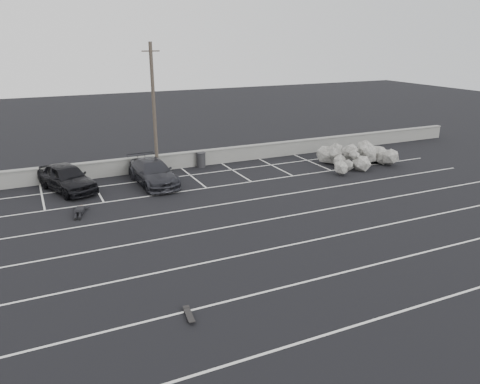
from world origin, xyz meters
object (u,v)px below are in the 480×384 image
person (80,208)px  riprap_pile (357,156)px  utility_pole (154,110)px  skateboard (189,315)px  car_left (67,177)px  trash_bin (201,159)px  car_right (153,172)px

person → riprap_pile: bearing=19.4°
utility_pole → skateboard: 17.41m
utility_pole → person: (-5.53, -5.20, -3.98)m
car_left → utility_pole: size_ratio=0.57×
trash_bin → skateboard: 18.23m
utility_pole → person: size_ratio=3.54×
riprap_pile → skateboard: size_ratio=6.76×
car_left → riprap_pile: size_ratio=0.83×
car_right → car_left: bearing=166.6°
car_right → riprap_pile: 14.32m
utility_pole → skateboard: utility_pole is taller
utility_pole → riprap_pile: utility_pole is taller
trash_bin → person: trash_bin is taller
car_right → trash_bin: 4.70m
person → skateboard: 11.51m
car_left → person: size_ratio=2.01×
car_left → person: bearing=-107.2°
utility_pole → trash_bin: size_ratio=8.02×
car_left → car_right: bearing=-29.7°
trash_bin → car_left: bearing=-169.8°
utility_pole → person: bearing=-136.7°
trash_bin → person: bearing=-147.3°
car_left → utility_pole: 6.76m
riprap_pile → person: 19.02m
riprap_pile → skateboard: (-16.96, -12.99, -0.50)m
trash_bin → utility_pole: bearing=-172.9°
trash_bin → person: (-8.72, -5.60, -0.31)m
skateboard → car_left: bearing=104.9°
car_left → skateboard: bearing=-101.9°
car_left → trash_bin: size_ratio=4.55×
car_right → utility_pole: (0.82, 2.04, 3.47)m
trash_bin → riprap_pile: 10.96m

